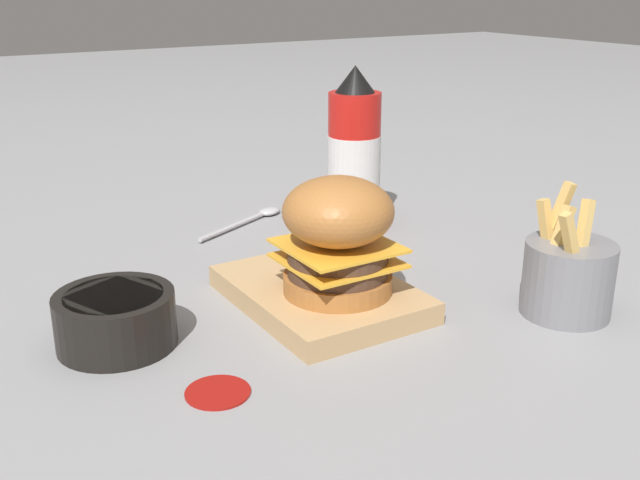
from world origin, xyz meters
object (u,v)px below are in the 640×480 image
ketchup_bottle (354,156)px  fries_basket (568,276)px  serving_board (320,294)px  side_bowl (116,318)px  spoon (256,217)px  burger (338,235)px

ketchup_bottle → fries_basket: (0.36, 0.03, -0.06)m
serving_board → ketchup_bottle: ketchup_bottle is taller
side_bowl → spoon: size_ratio=0.70×
burger → fries_basket: (0.13, 0.20, -0.04)m
burger → ketchup_bottle: size_ratio=0.55×
burger → side_bowl: burger is taller
ketchup_bottle → burger: bearing=-37.3°
serving_board → burger: bearing=10.4°
fries_basket → serving_board: bearing=-127.0°
burger → spoon: 0.34m
spoon → side_bowl: bearing=-161.6°
burger → ketchup_bottle: bearing=142.7°
fries_basket → spoon: (-0.46, -0.13, -0.04)m
burger → side_bowl: 0.23m
serving_board → fries_basket: 0.26m
spoon → fries_basket: bearing=-98.9°
serving_board → ketchup_bottle: bearing=138.4°
ketchup_bottle → spoon: (-0.10, -0.11, -0.10)m
serving_board → ketchup_bottle: (-0.20, 0.18, 0.09)m
ketchup_bottle → spoon: ketchup_bottle is taller
side_bowl → fries_basket: bearing=67.2°
burger → fries_basket: bearing=57.5°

